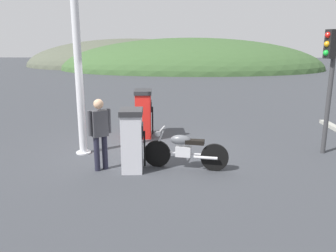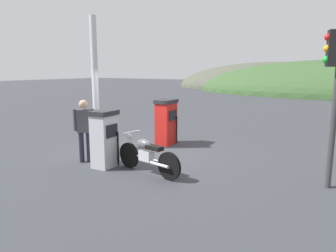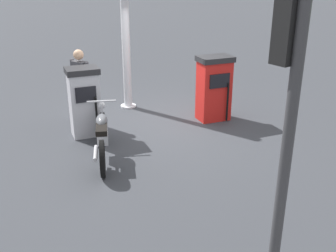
{
  "view_description": "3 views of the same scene",
  "coord_description": "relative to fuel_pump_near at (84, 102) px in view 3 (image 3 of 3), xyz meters",
  "views": [
    {
      "loc": [
        0.99,
        -9.01,
        2.94
      ],
      "look_at": [
        0.83,
        -0.08,
        0.74
      ],
      "focal_mm": 36.26,
      "sensor_mm": 36.0,
      "label": 1
    },
    {
      "loc": [
        5.56,
        -7.34,
        2.5
      ],
      "look_at": [
        1.24,
        -0.38,
        1.02
      ],
      "focal_mm": 33.84,
      "sensor_mm": 36.0,
      "label": 2
    },
    {
      "loc": [
        8.11,
        -2.33,
        3.41
      ],
      "look_at": [
        1.79,
        -0.22,
        0.71
      ],
      "focal_mm": 42.72,
      "sensor_mm": 36.0,
      "label": 3
    }
  ],
  "objects": [
    {
      "name": "canopy_support_pole",
      "position": [
        -1.5,
        1.26,
        1.21
      ],
      "size": [
        0.4,
        0.4,
        4.07
      ],
      "color": "silver",
      "rests_on": "ground"
    },
    {
      "name": "attendant_person",
      "position": [
        -0.75,
        0.03,
        0.23
      ],
      "size": [
        0.52,
        0.4,
        1.7
      ],
      "color": "#1E1E2D",
      "rests_on": "ground"
    },
    {
      "name": "motorcycle_near_pump",
      "position": [
        1.22,
        0.15,
        -0.29
      ],
      "size": [
        2.02,
        0.67,
        0.96
      ],
      "color": "black",
      "rests_on": "ground"
    },
    {
      "name": "roadside_traffic_light",
      "position": [
        4.98,
        1.39,
        1.5
      ],
      "size": [
        0.4,
        0.29,
        3.26
      ],
      "color": "#38383A",
      "rests_on": "ground"
    },
    {
      "name": "fuel_pump_far",
      "position": [
        -0.0,
        2.97,
        0.02
      ],
      "size": [
        0.59,
        0.8,
        1.51
      ],
      "color": "red",
      "rests_on": "ground"
    },
    {
      "name": "ground_plane",
      "position": [
        -0.02,
        1.48,
        -0.75
      ],
      "size": [
        120.0,
        120.0,
        0.0
      ],
      "primitive_type": "plane",
      "color": "#383A3F"
    },
    {
      "name": "fuel_pump_near",
      "position": [
        0.0,
        0.0,
        0.0
      ],
      "size": [
        0.57,
        0.69,
        1.47
      ],
      "color": "silver",
      "rests_on": "ground"
    }
  ]
}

